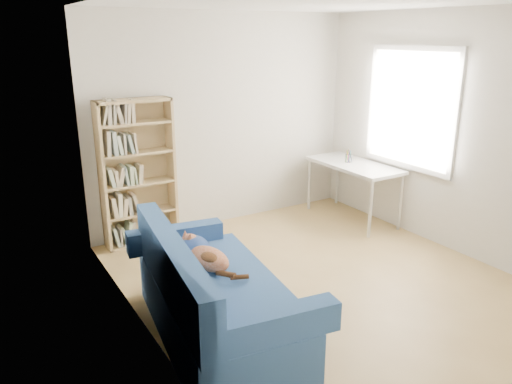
# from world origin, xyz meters

# --- Properties ---
(ground) EXTENTS (4.00, 4.00, 0.00)m
(ground) POSITION_xyz_m (0.00, 0.00, 0.00)
(ground) COLOR #AA874C
(ground) RESTS_ON ground
(room_shell) EXTENTS (3.54, 4.04, 2.62)m
(room_shell) POSITION_xyz_m (0.10, 0.03, 1.64)
(room_shell) COLOR silver
(room_shell) RESTS_ON ground
(sofa) EXTENTS (1.11, 1.96, 0.91)m
(sofa) POSITION_xyz_m (-1.34, -0.31, 0.34)
(sofa) COLOR navy
(sofa) RESTS_ON ground
(bookshelf) EXTENTS (0.83, 0.26, 1.66)m
(bookshelf) POSITION_xyz_m (-1.18, 1.86, 0.77)
(bookshelf) COLOR tan
(bookshelf) RESTS_ON ground
(desk) EXTENTS (0.59, 1.30, 0.75)m
(desk) POSITION_xyz_m (1.43, 1.18, 0.68)
(desk) COLOR silver
(desk) RESTS_ON ground
(pen_cup) EXTENTS (0.09, 0.09, 0.17)m
(pen_cup) POSITION_xyz_m (1.42, 1.28, 0.81)
(pen_cup) COLOR white
(pen_cup) RESTS_ON desk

